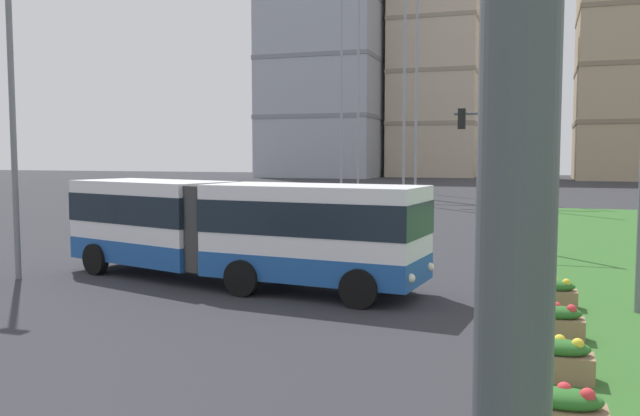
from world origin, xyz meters
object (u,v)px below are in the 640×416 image
object	(u,v)px
articulated_bus	(232,228)
flower_planter_1	(564,413)
flower_planter_3	(556,322)
apartment_tower_centre	(627,16)
flower_planter_4	(554,293)
traffic_light_far_right	(511,153)
flower_planter_2	(559,359)
apartment_tower_west	(326,64)
streetlight_left	(12,113)
apartment_tower_westcentre	(437,26)

from	to	relation	value
articulated_bus	flower_planter_1	world-z (taller)	articulated_bus
articulated_bus	flower_planter_3	world-z (taller)	articulated_bus
apartment_tower_centre	flower_planter_4	bearing A→B (deg)	-96.82
flower_planter_4	traffic_light_far_right	bearing A→B (deg)	99.03
traffic_light_far_right	apartment_tower_centre	xyz separation A→B (m)	(12.94, 86.16, 21.31)
flower_planter_2	apartment_tower_west	size ratio (longest dim) A/B	0.03
flower_planter_2	flower_planter_4	size ratio (longest dim) A/B	1.00
flower_planter_4	streetlight_left	xyz separation A→B (m)	(-15.63, -0.91, 4.65)
flower_planter_1	flower_planter_2	size ratio (longest dim) A/B	1.00
apartment_tower_westcentre	apartment_tower_centre	world-z (taller)	apartment_tower_westcentre
streetlight_left	flower_planter_1	bearing A→B (deg)	-24.16
flower_planter_4	apartment_tower_west	bearing A→B (deg)	111.39
articulated_bus	flower_planter_1	size ratio (longest dim) A/B	10.95
apartment_tower_west	apartment_tower_centre	xyz separation A→B (m)	(48.57, 0.85, 5.26)
flower_planter_3	flower_planter_4	xyz separation A→B (m)	(0.00, 2.91, 0.00)
flower_planter_4	flower_planter_3	bearing A→B (deg)	-90.00
flower_planter_2	streetlight_left	bearing A→B (deg)	163.69
apartment_tower_centre	apartment_tower_west	bearing A→B (deg)	-179.00
traffic_light_far_right	flower_planter_3	bearing A→B (deg)	-83.07
articulated_bus	apartment_tower_centre	size ratio (longest dim) A/B	0.24
flower_planter_2	flower_planter_4	distance (m)	5.48
apartment_tower_west	flower_planter_2	bearing A→B (deg)	-69.68
streetlight_left	apartment_tower_westcentre	xyz separation A→B (m)	(-3.17, 103.12, 21.75)
streetlight_left	apartment_tower_centre	xyz separation A→B (m)	(27.07, 96.55, 20.12)
flower_planter_4	apartment_tower_westcentre	xyz separation A→B (m)	(-18.80, 102.21, 26.40)
flower_planter_4	traffic_light_far_right	size ratio (longest dim) A/B	0.19
articulated_bus	flower_planter_3	bearing A→B (deg)	-21.28
articulated_bus	apartment_tower_westcentre	distance (m)	105.12
flower_planter_3	apartment_tower_westcentre	distance (m)	110.00
articulated_bus	apartment_tower_centre	bearing A→B (deg)	77.84
flower_planter_2	apartment_tower_west	bearing A→B (deg)	110.32
articulated_bus	traffic_light_far_right	xyz separation A→B (m)	(7.54, 8.87, 2.23)
flower_planter_1	apartment_tower_westcentre	size ratio (longest dim) A/B	0.02
flower_planter_1	apartment_tower_centre	xyz separation A→B (m)	(11.44, 103.56, 24.77)
flower_planter_3	flower_planter_2	bearing A→B (deg)	-90.00
flower_planter_4	traffic_light_far_right	world-z (taller)	traffic_light_far_right
flower_planter_1	traffic_light_far_right	size ratio (longest dim) A/B	0.19
flower_planter_2	apartment_tower_westcentre	size ratio (longest dim) A/B	0.02
streetlight_left	articulated_bus	bearing A→B (deg)	13.01
flower_planter_1	flower_planter_2	xyz separation A→B (m)	(0.00, 2.44, 0.00)
apartment_tower_westcentre	apartment_tower_west	bearing A→B (deg)	-157.96
flower_planter_1	traffic_light_far_right	bearing A→B (deg)	94.95
flower_planter_3	traffic_light_far_right	world-z (taller)	traffic_light_far_right
articulated_bus	apartment_tower_centre	world-z (taller)	apartment_tower_centre
apartment_tower_westcentre	flower_planter_1	bearing A→B (deg)	-80.31
apartment_tower_west	apartment_tower_centre	world-z (taller)	apartment_tower_centre
flower_planter_4	apartment_tower_westcentre	world-z (taller)	apartment_tower_westcentre
apartment_tower_westcentre	apartment_tower_centre	size ratio (longest dim) A/B	1.06
articulated_bus	flower_planter_1	bearing A→B (deg)	-43.35
traffic_light_far_right	apartment_tower_westcentre	xyz separation A→B (m)	(-17.29, 92.73, 22.95)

